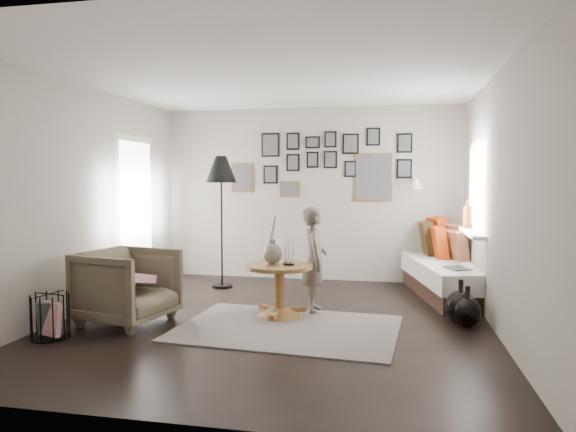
% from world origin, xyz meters
% --- Properties ---
extents(ground, '(4.80, 4.80, 0.00)m').
position_xyz_m(ground, '(0.00, 0.00, 0.00)').
color(ground, black).
rests_on(ground, ground).
extents(wall_back, '(4.50, 0.00, 4.50)m').
position_xyz_m(wall_back, '(0.00, 2.40, 1.30)').
color(wall_back, '#A89E93').
rests_on(wall_back, ground).
extents(wall_front, '(4.50, 0.00, 4.50)m').
position_xyz_m(wall_front, '(0.00, -2.40, 1.30)').
color(wall_front, '#A89E93').
rests_on(wall_front, ground).
extents(wall_left, '(0.00, 4.80, 4.80)m').
position_xyz_m(wall_left, '(-2.25, 0.00, 1.30)').
color(wall_left, '#A89E93').
rests_on(wall_left, ground).
extents(wall_right, '(0.00, 4.80, 4.80)m').
position_xyz_m(wall_right, '(2.25, 0.00, 1.30)').
color(wall_right, '#A89E93').
rests_on(wall_right, ground).
extents(ceiling, '(4.80, 4.80, 0.00)m').
position_xyz_m(ceiling, '(0.00, 0.00, 2.60)').
color(ceiling, white).
rests_on(ceiling, wall_back).
extents(door_left, '(0.00, 2.14, 2.14)m').
position_xyz_m(door_left, '(-2.23, 1.20, 1.05)').
color(door_left, white).
rests_on(door_left, wall_left).
extents(window_right, '(0.15, 1.32, 1.30)m').
position_xyz_m(window_right, '(2.18, 1.34, 0.93)').
color(window_right, white).
rests_on(window_right, wall_right).
extents(gallery_wall, '(2.74, 0.03, 1.08)m').
position_xyz_m(gallery_wall, '(0.29, 2.38, 1.74)').
color(gallery_wall, brown).
rests_on(gallery_wall, wall_back).
extents(wall_sconce, '(0.18, 0.36, 0.16)m').
position_xyz_m(wall_sconce, '(1.55, 2.13, 1.46)').
color(wall_sconce, white).
rests_on(wall_sconce, wall_back).
extents(rug, '(2.32, 1.72, 0.01)m').
position_xyz_m(rug, '(0.20, -0.25, 0.01)').
color(rug, beige).
rests_on(rug, ground).
extents(pedestal_table, '(0.74, 0.74, 0.58)m').
position_xyz_m(pedestal_table, '(0.01, 0.19, 0.27)').
color(pedestal_table, brown).
rests_on(pedestal_table, ground).
extents(vase, '(0.21, 0.21, 0.53)m').
position_xyz_m(vase, '(-0.07, 0.21, 0.75)').
color(vase, black).
rests_on(vase, pedestal_table).
extents(candles, '(0.13, 0.13, 0.28)m').
position_xyz_m(candles, '(0.12, 0.19, 0.72)').
color(candles, black).
rests_on(candles, pedestal_table).
extents(daybed, '(1.27, 2.17, 1.00)m').
position_xyz_m(daybed, '(2.00, 1.68, 0.31)').
color(daybed, black).
rests_on(daybed, ground).
extents(magazine_on_daybed, '(0.32, 0.37, 0.02)m').
position_xyz_m(magazine_on_daybed, '(2.00, 1.03, 0.47)').
color(magazine_on_daybed, black).
rests_on(magazine_on_daybed, daybed).
extents(armchair, '(1.02, 1.01, 0.79)m').
position_xyz_m(armchair, '(-1.51, -0.37, 0.39)').
color(armchair, brown).
rests_on(armchair, ground).
extents(armchair_cushion, '(0.44, 0.44, 0.16)m').
position_xyz_m(armchair_cushion, '(-1.48, -0.32, 0.48)').
color(armchair_cushion, white).
rests_on(armchair_cushion, armchair).
extents(floor_lamp, '(0.43, 0.43, 1.85)m').
position_xyz_m(floor_lamp, '(-1.12, 1.57, 1.59)').
color(floor_lamp, black).
rests_on(floor_lamp, ground).
extents(magazine_basket, '(0.39, 0.39, 0.43)m').
position_xyz_m(magazine_basket, '(-1.97, -1.01, 0.21)').
color(magazine_basket, black).
rests_on(magazine_basket, ground).
extents(demijohn_large, '(0.31, 0.31, 0.47)m').
position_xyz_m(demijohn_large, '(1.95, 0.28, 0.18)').
color(demijohn_large, black).
rests_on(demijohn_large, ground).
extents(demijohn_small, '(0.27, 0.27, 0.43)m').
position_xyz_m(demijohn_small, '(2.00, 0.16, 0.16)').
color(demijohn_small, black).
rests_on(demijohn_small, ground).
extents(child, '(0.38, 0.49, 1.21)m').
position_xyz_m(child, '(0.36, 0.48, 0.60)').
color(child, '#64584F').
rests_on(child, ground).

